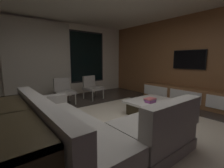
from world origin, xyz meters
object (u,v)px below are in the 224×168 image
sectional_couch (88,131)px  accent_chair_near_window (92,86)px  accent_chair_by_curtain (64,90)px  media_console (190,97)px  coffee_table (156,108)px  book_stack_on_coffee_table (150,100)px  mounted_tv (189,60)px  console_table_behind_couch (15,139)px

sectional_couch → accent_chair_near_window: (1.70, 2.72, 0.14)m
accent_chair_near_window → accent_chair_by_curtain: 1.02m
accent_chair_by_curtain → media_console: 3.84m
coffee_table → book_stack_on_coffee_table: bearing=175.2°
sectional_couch → coffee_table: size_ratio=2.16×
accent_chair_near_window → mounted_tv: mounted_tv is taller
coffee_table → accent_chair_by_curtain: bearing=118.3°
book_stack_on_coffee_table → console_table_behind_couch: bearing=-177.1°
coffee_table → accent_chair_by_curtain: size_ratio=1.49×
accent_chair_near_window → console_table_behind_couch: (-2.61, -2.59, -0.03)m
coffee_table → media_console: 1.59m
coffee_table → accent_chair_by_curtain: (-1.32, 2.45, 0.25)m
sectional_couch → book_stack_on_coffee_table: (1.80, 0.27, 0.12)m
sectional_couch → console_table_behind_couch: 0.93m
accent_chair_near_window → media_console: 3.16m
media_console → mounted_tv: 1.13m
book_stack_on_coffee_table → media_console: (1.79, -0.07, -0.16)m
coffee_table → media_console: bearing=-2.0°
book_stack_on_coffee_table → mounted_tv: size_ratio=0.25×
media_console → console_table_behind_couch: size_ratio=1.48×
book_stack_on_coffee_table → accent_chair_near_window: accent_chair_near_window is taller
book_stack_on_coffee_table → media_console: size_ratio=0.08×
coffee_table → mounted_tv: mounted_tv is taller
book_stack_on_coffee_table → console_table_behind_couch: console_table_behind_couch is taller
accent_chair_near_window → accent_chair_by_curtain: size_ratio=1.00×
accent_chair_by_curtain → media_console: (2.91, -2.50, -0.18)m
sectional_couch → media_console: bearing=3.2°
accent_chair_by_curtain → mounted_tv: 3.96m
accent_chair_near_window → sectional_couch: bearing=-121.9°
mounted_tv → console_table_behind_couch: mounted_tv is taller
accent_chair_near_window → mounted_tv: 3.24m
accent_chair_by_curtain → console_table_behind_couch: accent_chair_by_curtain is taller
accent_chair_near_window → media_console: bearing=-53.2°
sectional_couch → mounted_tv: (3.76, 0.40, 1.06)m
book_stack_on_coffee_table → console_table_behind_couch: 2.71m
accent_chair_by_curtain → media_console: size_ratio=0.25×
sectional_couch → mounted_tv: mounted_tv is taller
book_stack_on_coffee_table → coffee_table: bearing=-4.8°
accent_chair_near_window → mounted_tv: bearing=-48.4°
sectional_couch → book_stack_on_coffee_table: bearing=8.6°
coffee_table → accent_chair_by_curtain: 2.79m
accent_chair_by_curtain → console_table_behind_couch: (-1.59, -2.57, -0.03)m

